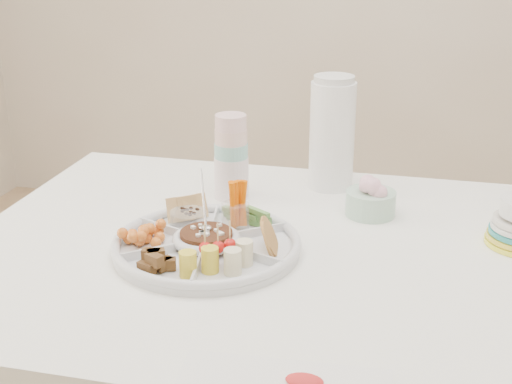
# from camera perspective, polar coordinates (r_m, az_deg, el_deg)

# --- Properties ---
(party_tray) EXTENTS (0.49, 0.49, 0.04)m
(party_tray) POSITION_cam_1_polar(r_m,az_deg,el_deg) (1.46, -3.99, -4.02)
(party_tray) COLOR silver
(party_tray) RESTS_ON dining_table
(bean_dip) EXTENTS (0.14, 0.14, 0.04)m
(bean_dip) POSITION_cam_1_polar(r_m,az_deg,el_deg) (1.46, -3.99, -3.75)
(bean_dip) COLOR black
(bean_dip) RESTS_ON party_tray
(tortillas) EXTENTS (0.13, 0.13, 0.06)m
(tortillas) POSITION_cam_1_polar(r_m,az_deg,el_deg) (1.44, 1.13, -3.43)
(tortillas) COLOR #A2754A
(tortillas) RESTS_ON party_tray
(carrot_cucumber) EXTENTS (0.15, 0.15, 0.11)m
(carrot_cucumber) POSITION_cam_1_polar(r_m,az_deg,el_deg) (1.54, -1.01, -0.94)
(carrot_cucumber) COLOR #F86500
(carrot_cucumber) RESTS_ON party_tray
(pita_raisins) EXTENTS (0.14, 0.14, 0.06)m
(pita_raisins) POSITION_cam_1_polar(r_m,az_deg,el_deg) (1.56, -5.75, -1.47)
(pita_raisins) COLOR #EBAB6D
(pita_raisins) RESTS_ON party_tray
(cherries) EXTENTS (0.13, 0.13, 0.04)m
(cherries) POSITION_cam_1_polar(r_m,az_deg,el_deg) (1.48, -9.00, -3.33)
(cherries) COLOR orange
(cherries) RESTS_ON party_tray
(granola_chunks) EXTENTS (0.11, 0.11, 0.04)m
(granola_chunks) POSITION_cam_1_polar(r_m,az_deg,el_deg) (1.36, -7.42, -5.37)
(granola_chunks) COLOR #3B2413
(granola_chunks) RESTS_ON party_tray
(banana_tomato) EXTENTS (0.14, 0.14, 0.09)m
(banana_tomato) POSITION_cam_1_polar(r_m,az_deg,el_deg) (1.33, -1.97, -4.74)
(banana_tomato) COLOR #D2CF5F
(banana_tomato) RESTS_ON party_tray
(cup_stack) EXTENTS (0.10, 0.10, 0.23)m
(cup_stack) POSITION_cam_1_polar(r_m,az_deg,el_deg) (1.71, -2.00, 3.21)
(cup_stack) COLOR silver
(cup_stack) RESTS_ON dining_table
(thermos) EXTENTS (0.13, 0.13, 0.29)m
(thermos) POSITION_cam_1_polar(r_m,az_deg,el_deg) (1.78, 6.12, 4.83)
(thermos) COLOR white
(thermos) RESTS_ON dining_table
(flower_bowl) EXTENTS (0.14, 0.14, 0.09)m
(flower_bowl) POSITION_cam_1_polar(r_m,az_deg,el_deg) (1.65, 9.17, -0.42)
(flower_bowl) COLOR #9FBFA9
(flower_bowl) RESTS_ON dining_table
(placemat) EXTENTS (0.32, 0.12, 0.01)m
(placemat) POSITION_cam_1_polar(r_m,az_deg,el_deg) (1.08, 2.27, -14.88)
(placemat) COLOR #EDEACC
(placemat) RESTS_ON dining_table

